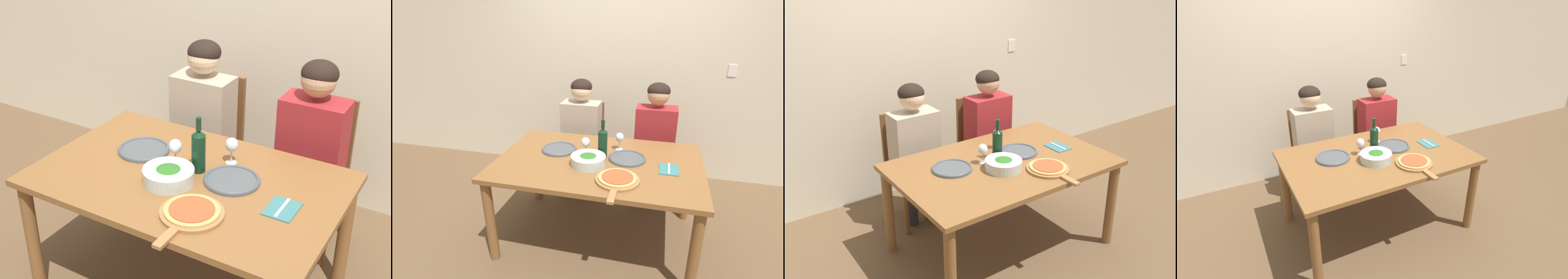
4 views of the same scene
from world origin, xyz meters
The scene contains 14 objects.
back_wall centered at (0.00, 1.32, 1.35)m, with size 10.00×0.06×2.70m.
dining_table centered at (0.00, 0.00, 0.63)m, with size 1.57×1.01×0.73m.
chair_left centered at (-0.34, 0.83, 0.49)m, with size 0.42×0.42×0.93m.
chair_right centered at (0.40, 0.83, 0.49)m, with size 0.42×0.42×0.93m.
person_woman centered at (-0.34, 0.72, 0.72)m, with size 0.47×0.51×1.20m.
person_man centered at (0.40, 0.72, 0.72)m, with size 0.47×0.51×1.20m.
wine_bottle centered at (0.01, 0.08, 0.85)m, with size 0.07×0.07×0.31m.
broccoli_bowl centered at (-0.06, -0.09, 0.76)m, with size 0.26×0.26×0.08m.
dinner_plate_left centered at (-0.36, 0.11, 0.74)m, with size 0.29×0.29×0.02m.
dinner_plate_right centered at (0.21, 0.07, 0.74)m, with size 0.29×0.29×0.02m.
pizza_on_board centered at (0.19, -0.29, 0.74)m, with size 0.30×0.44×0.04m.
wine_glass_left centered at (-0.12, 0.07, 0.83)m, with size 0.07×0.07×0.15m.
wine_glass_right centered at (0.12, 0.24, 0.83)m, with size 0.07×0.07×0.15m.
fork_on_napkin centered at (0.53, -0.03, 0.73)m, with size 0.14×0.18×0.01m.
Camera 1 is at (1.26, -2.04, 2.17)m, focal length 50.00 mm.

